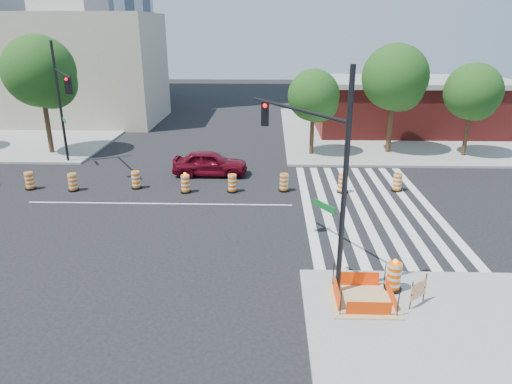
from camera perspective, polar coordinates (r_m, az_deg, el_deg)
ground at (r=24.65m, az=-11.98°, el=-1.43°), size 120.00×120.00×0.00m
sidewalk_ne at (r=42.97m, az=18.38°, el=7.24°), size 22.00×22.00×0.15m
sidewalk_nw at (r=47.60m, az=-28.50°, el=7.00°), size 22.00×22.00×0.15m
crosswalk_east at (r=24.50m, az=13.78°, el=-1.71°), size 6.75×13.50×0.01m
lane_centerline at (r=24.65m, az=-11.98°, el=-1.42°), size 14.00×0.12×0.01m
excavation_pit at (r=16.13m, az=13.23°, el=-12.83°), size 2.20×2.20×0.90m
brick_storefront at (r=42.57m, az=18.71°, el=10.18°), size 16.50×8.50×4.60m
beige_midrise at (r=47.87m, az=-20.71°, el=14.19°), size 14.00×10.00×10.00m
red_coupe at (r=28.68m, az=-5.75°, el=3.63°), size 4.64×1.88×1.58m
signal_pole_se at (r=15.76m, az=7.37°, el=4.64°), size 3.20×4.97×7.65m
signal_pole_nw at (r=31.49m, az=-23.10°, el=11.14°), size 3.22×5.14×7.85m
pit_drum at (r=16.75m, az=16.84°, el=-10.17°), size 0.61×0.61×1.20m
barricade at (r=16.15m, az=19.63°, el=-11.47°), size 0.69×0.59×1.02m
tree_north_b at (r=35.82m, az=-25.28°, el=13.03°), size 4.92×4.92×8.36m
tree_north_c at (r=32.65m, az=7.26°, el=11.53°), size 3.59×3.59×6.11m
tree_north_d at (r=34.20m, az=17.01°, el=13.14°), size 4.59×4.59×7.80m
tree_north_e at (r=35.26m, az=25.49°, el=10.92°), size 3.86×3.86×6.57m
median_drum_1 at (r=29.13m, az=-26.44°, el=1.20°), size 0.60×0.60×1.02m
median_drum_2 at (r=27.87m, az=-21.92°, el=1.09°), size 0.60×0.60×1.02m
median_drum_3 at (r=27.14m, az=-14.76°, el=1.41°), size 0.60×0.60×1.02m
median_drum_4 at (r=25.88m, az=-8.81°, el=0.97°), size 0.60×0.60×1.18m
median_drum_5 at (r=25.70m, az=-2.98°, el=1.02°), size 0.60×0.60×1.02m
median_drum_6 at (r=25.85m, az=3.51°, el=1.13°), size 0.60×0.60×1.02m
median_drum_7 at (r=26.01m, az=10.77°, el=0.92°), size 0.60×0.60×1.02m
median_drum_8 at (r=27.03m, az=17.25°, el=1.09°), size 0.60×0.60×1.02m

